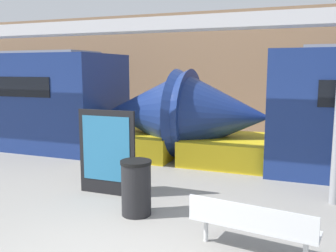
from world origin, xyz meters
name	(u,v)px	position (x,y,z in m)	size (l,w,h in m)	color
station_wall	(248,72)	(0.00, 11.60, 2.50)	(56.00, 0.20, 5.00)	#937051
bench_near	(252,223)	(1.78, 1.13, 0.48)	(1.87, 0.70, 0.78)	silver
trash_bin	(136,188)	(-0.40, 1.90, 0.51)	(0.57, 0.57, 1.01)	black
poster_board	(107,152)	(-1.46, 2.69, 0.91)	(1.29, 0.07, 1.80)	black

